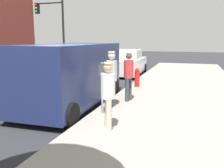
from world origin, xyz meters
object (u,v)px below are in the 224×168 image
at_px(pedestrian_in_gray, 112,75).
at_px(traffic_light_corner, 53,23).
at_px(parked_sedan_ahead, 128,63).
at_px(pedestrian_in_white, 108,92).
at_px(parked_van, 72,73).
at_px(parking_meter_near, 102,79).
at_px(pedestrian_in_red, 129,73).
at_px(fire_hydrant, 137,78).

relative_size(pedestrian_in_gray, traffic_light_corner, 0.34).
distance_m(pedestrian_in_gray, parked_sedan_ahead, 8.34).
distance_m(pedestrian_in_white, parked_sedan_ahead, 10.36).
height_order(pedestrian_in_gray, traffic_light_corner, traffic_light_corner).
bearing_deg(parked_van, traffic_light_corner, 124.04).
height_order(parking_meter_near, pedestrian_in_gray, pedestrian_in_gray).
distance_m(pedestrian_in_white, traffic_light_corner, 14.46).
distance_m(pedestrian_in_red, traffic_light_corner, 12.10).
height_order(pedestrian_in_red, pedestrian_in_gray, pedestrian_in_gray).
height_order(parked_sedan_ahead, traffic_light_corner, traffic_light_corner).
bearing_deg(parking_meter_near, fire_hydrant, 88.69).
distance_m(pedestrian_in_red, fire_hydrant, 2.75).
bearing_deg(parked_sedan_ahead, traffic_light_corner, 167.36).
bearing_deg(pedestrian_in_red, parked_sedan_ahead, 104.56).
height_order(traffic_light_corner, fire_hydrant, traffic_light_corner).
bearing_deg(traffic_light_corner, parked_van, -55.96).
bearing_deg(parked_van, pedestrian_in_gray, -10.98).
bearing_deg(pedestrian_in_white, parked_van, 132.85).
bearing_deg(pedestrian_in_white, parked_sedan_ahead, 101.75).
distance_m(pedestrian_in_red, pedestrian_in_gray, 1.00).
distance_m(pedestrian_in_gray, pedestrian_in_white, 2.03).
bearing_deg(pedestrian_in_gray, pedestrian_in_white, -74.43).
distance_m(pedestrian_in_white, fire_hydrant, 5.63).
distance_m(pedestrian_in_gray, traffic_light_corner, 12.59).
height_order(parking_meter_near, traffic_light_corner, traffic_light_corner).
height_order(pedestrian_in_white, parked_sedan_ahead, pedestrian_in_white).
relative_size(pedestrian_in_gray, parked_van, 0.34).
height_order(pedestrian_in_gray, parked_sedan_ahead, pedestrian_in_gray).
bearing_deg(fire_hydrant, pedestrian_in_red, -84.41).
bearing_deg(pedestrian_in_white, fire_hydrant, 95.03).
xyz_separation_m(pedestrian_in_gray, pedestrian_in_white, (0.54, -1.96, -0.10)).
height_order(pedestrian_in_white, traffic_light_corner, traffic_light_corner).
relative_size(parking_meter_near, fire_hydrant, 1.77).
bearing_deg(pedestrian_in_red, parked_van, -160.69).
height_order(pedestrian_in_red, fire_hydrant, pedestrian_in_red).
bearing_deg(parked_sedan_ahead, pedestrian_in_white, -78.25).
distance_m(traffic_light_corner, fire_hydrant, 10.31).
xyz_separation_m(pedestrian_in_red, pedestrian_in_gray, (-0.31, -0.95, 0.04)).
bearing_deg(fire_hydrant, parked_sedan_ahead, 109.55).
bearing_deg(parking_meter_near, traffic_light_corner, 126.96).
relative_size(pedestrian_in_red, traffic_light_corner, 0.33).
relative_size(pedestrian_in_red, pedestrian_in_white, 1.05).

